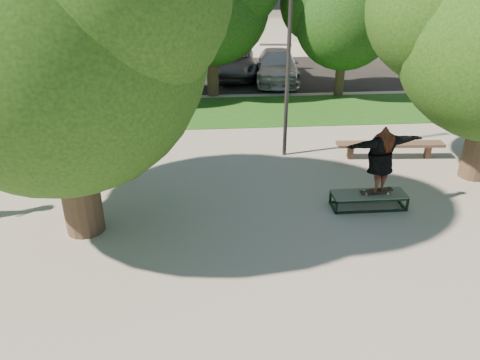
{
  "coord_description": "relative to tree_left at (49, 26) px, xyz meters",
  "views": [
    {
      "loc": [
        -1.47,
        -8.3,
        5.65
      ],
      "look_at": [
        -0.74,
        0.6,
        1.31
      ],
      "focal_mm": 35.0,
      "sensor_mm": 36.0,
      "label": 1
    }
  ],
  "objects": [
    {
      "name": "ground",
      "position": [
        4.29,
        -1.09,
        -4.42
      ],
      "size": [
        120.0,
        120.0,
        0.0
      ],
      "primitive_type": "plane",
      "color": "gray",
      "rests_on": "ground"
    },
    {
      "name": "grass_strip",
      "position": [
        5.29,
        8.41,
        -4.41
      ],
      "size": [
        30.0,
        4.0,
        0.02
      ],
      "primitive_type": "cube",
      "color": "#1A4614",
      "rests_on": "ground"
    },
    {
      "name": "asphalt_strip",
      "position": [
        4.29,
        14.91,
        -4.42
      ],
      "size": [
        40.0,
        8.0,
        0.01
      ],
      "primitive_type": "cube",
      "color": "black",
      "rests_on": "ground"
    },
    {
      "name": "tree_left",
      "position": [
        0.0,
        0.0,
        0.0
      ],
      "size": [
        6.96,
        5.95,
        7.12
      ],
      "color": "#38281E",
      "rests_on": "ground"
    },
    {
      "name": "bg_tree_left",
      "position": [
        -2.28,
        9.98,
        -0.69
      ],
      "size": [
        5.28,
        4.51,
        5.77
      ],
      "color": "#38281E",
      "rests_on": "ground"
    },
    {
      "name": "bg_tree_right",
      "position": [
        8.73,
        10.47,
        -0.93
      ],
      "size": [
        5.04,
        4.31,
        5.43
      ],
      "color": "#38281E",
      "rests_on": "ground"
    },
    {
      "name": "lamppost",
      "position": [
        5.29,
        3.91,
        -1.27
      ],
      "size": [
        0.25,
        0.15,
        6.11
      ],
      "color": "#2D2D30",
      "rests_on": "ground"
    },
    {
      "name": "grind_box",
      "position": [
        6.79,
        0.42,
        -4.23
      ],
      "size": [
        1.8,
        0.6,
        0.38
      ],
      "color": "black",
      "rests_on": "ground"
    },
    {
      "name": "skater_rig",
      "position": [
        6.96,
        0.42,
        -3.15
      ],
      "size": [
        2.1,
        1.02,
        1.73
      ],
      "rotation": [
        0.0,
        0.0,
        3.39
      ],
      "color": "white",
      "rests_on": "grind_box"
    },
    {
      "name": "bench",
      "position": [
        8.43,
        3.37,
        -4.01
      ],
      "size": [
        3.26,
        0.63,
        0.5
      ],
      "rotation": [
        0.0,
        0.0,
        -0.06
      ],
      "color": "brown",
      "rests_on": "ground"
    },
    {
      "name": "car_silver_a",
      "position": [
        -2.63,
        15.39,
        -3.76
      ],
      "size": [
        2.13,
        4.1,
        1.33
      ],
      "primitive_type": "imported",
      "rotation": [
        0.0,
        0.0,
        0.15
      ],
      "color": "#BCBCC1",
      "rests_on": "asphalt_strip"
    },
    {
      "name": "car_dark",
      "position": [
        0.35,
        12.71,
        -3.78
      ],
      "size": [
        1.78,
        4.02,
        1.28
      ],
      "primitive_type": "imported",
      "rotation": [
        0.0,
        0.0,
        0.11
      ],
      "color": "black",
      "rests_on": "asphalt_strip"
    },
    {
      "name": "car_grey",
      "position": [
        4.35,
        14.4,
        -3.72
      ],
      "size": [
        2.58,
        5.16,
        1.41
      ],
      "primitive_type": "imported",
      "rotation": [
        0.0,
        0.0,
        -0.05
      ],
      "color": "#545458",
      "rests_on": "asphalt_strip"
    },
    {
      "name": "car_silver_b",
      "position": [
        6.48,
        13.26,
        -3.71
      ],
      "size": [
        2.52,
        5.1,
        1.42
      ],
      "primitive_type": "imported",
      "rotation": [
        0.0,
        0.0,
        -0.11
      ],
      "color": "#B5B5BA",
      "rests_on": "asphalt_strip"
    }
  ]
}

